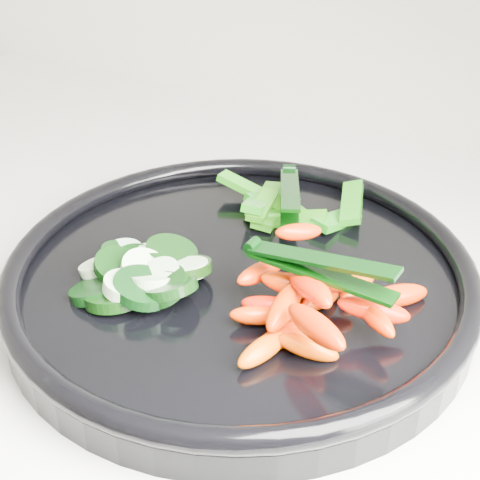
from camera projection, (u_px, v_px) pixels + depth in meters
The scene contains 6 objects.
veggie_tray at pixel (240, 276), 0.54m from camera, with size 0.49×0.49×0.04m.
cucumber_pile at pixel (142, 270), 0.52m from camera, with size 0.12×0.11×0.04m.
carrot_pile at pixel (314, 303), 0.47m from camera, with size 0.13×0.15×0.06m.
pepper_pile at pixel (285, 208), 0.61m from camera, with size 0.15×0.11×0.04m.
tong_carrot at pixel (316, 265), 0.46m from camera, with size 0.11×0.02×0.02m.
tong_pepper at pixel (290, 193), 0.59m from camera, with size 0.07×0.11×0.02m.
Camera 1 is at (-0.09, 1.24, 1.26)m, focal length 50.00 mm.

